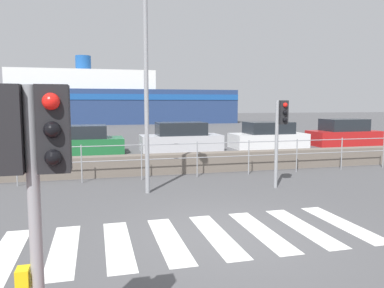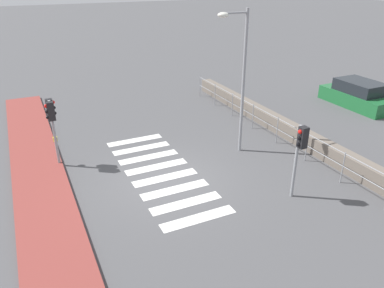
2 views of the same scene
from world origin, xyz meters
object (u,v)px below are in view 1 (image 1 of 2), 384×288
traffic_light_far (281,124)px  parked_car_silver (181,138)px  parked_car_red (344,134)px  ferry_boat (108,101)px  parked_car_white (268,137)px  streetlamp (147,62)px  traffic_light_near (32,159)px  parked_car_green (81,142)px

traffic_light_far → parked_car_silver: 9.28m
traffic_light_far → parked_car_silver: size_ratio=0.61×
traffic_light_far → parked_car_red: bearing=45.7°
ferry_boat → parked_car_white: 29.39m
parked_car_white → parked_car_red: 4.81m
traffic_light_far → streetlamp: size_ratio=0.45×
traffic_light_far → parked_car_white: bearing=65.8°
ferry_boat → parked_car_red: size_ratio=7.27×
traffic_light_near → streetlamp: bearing=74.7°
parked_car_silver → parked_car_white: (4.96, 0.00, -0.02)m
ferry_boat → parked_car_silver: (2.68, -28.31, -2.03)m
parked_car_green → parked_car_white: bearing=-0.0°
parked_car_silver → parked_car_green: bearing=180.0°
traffic_light_far → parked_car_white: traffic_light_far is taller
traffic_light_far → parked_car_green: size_ratio=0.62×
parked_car_white → traffic_light_near: bearing=-121.7°
parked_car_red → streetlamp: bearing=-144.4°
parked_car_white → parked_car_red: parked_car_red is taller
ferry_boat → parked_car_green: ferry_boat is taller
parked_car_silver → traffic_light_far: bearing=-84.7°
traffic_light_near → parked_car_red: traffic_light_near is taller
streetlamp → ferry_boat: ferry_boat is taller
parked_car_silver → parked_car_red: 9.77m
traffic_light_near → traffic_light_far: bearing=49.6°
streetlamp → parked_car_silver: 10.00m
parked_car_green → traffic_light_near: bearing=-89.2°
traffic_light_far → parked_car_green: traffic_light_far is taller
ferry_boat → traffic_light_far: bearing=-84.6°
ferry_boat → parked_car_green: bearing=-94.7°
parked_car_green → parked_car_red: bearing=0.0°
parked_car_white → traffic_light_far: bearing=-114.2°
parked_car_silver → parked_car_red: parked_car_red is taller
traffic_light_near → parked_car_silver: traffic_light_near is taller
parked_car_silver → parked_car_red: size_ratio=1.04×
traffic_light_far → parked_car_white: 10.12m
streetlamp → parked_car_green: size_ratio=1.38×
ferry_boat → parked_car_red: ferry_boat is taller
traffic_light_far → parked_car_silver: traffic_light_far is taller
ferry_boat → parked_car_silver: 28.50m
traffic_light_far → parked_car_green: 10.94m
traffic_light_near → parked_car_green: bearing=90.8°
parked_car_silver → ferry_boat: bearing=95.4°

